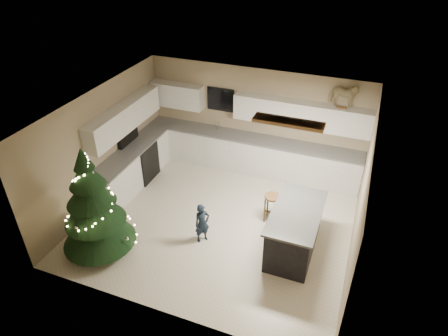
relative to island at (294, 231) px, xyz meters
The scene contains 8 objects.
ground_plane 1.78m from the island, behind, with size 5.50×5.50×0.00m, color beige.
room_shell 2.11m from the island, behind, with size 5.52×5.02×2.61m.
cabinetry 3.24m from the island, 143.52° to the left, with size 5.50×3.20×2.00m.
island is the anchor object (origin of this frame).
bar_stool 0.96m from the island, 131.64° to the left, with size 0.34×0.34×0.64m.
christmas_tree 3.81m from the island, 159.43° to the right, with size 1.44×1.39×2.30m.
toddler 1.81m from the island, 167.62° to the right, with size 0.32×0.21×0.87m, color #182232.
rocking_horse 3.19m from the island, 82.84° to the left, with size 0.65×0.30×0.57m.
Camera 1 is at (2.49, -6.16, 5.64)m, focal length 32.00 mm.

